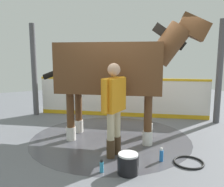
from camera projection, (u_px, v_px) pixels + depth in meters
The scene contains 11 objects.
ground_plane at pixel (116, 138), 5.21m from camera, with size 16.00×16.00×0.02m, color slate.
wet_patch at pixel (110, 138), 5.22m from camera, with size 3.44×3.44×0.00m, color #4C4C54.
barrier_wall at pixel (122, 99), 6.99m from camera, with size 4.00×3.04×1.14m.
roof_post_near at pixel (219, 72), 6.18m from camera, with size 0.16×0.16×2.70m, color #4C4C51.
roof_post_far at pixel (34, 70), 7.04m from camera, with size 0.16×0.16×2.70m, color #4C4C51.
horse at pixel (116, 69), 4.96m from camera, with size 2.88×2.32×2.60m.
handler at pixel (114, 104), 4.15m from camera, with size 0.58×0.44×1.66m.
wash_bucket at pixel (128, 164), 3.63m from camera, with size 0.33×0.33×0.32m.
bottle_shampoo at pixel (102, 167), 3.67m from camera, with size 0.06×0.06×0.20m.
bottle_spray at pixel (161, 155), 4.05m from camera, with size 0.07×0.07×0.24m.
hose_coil at pixel (189, 162), 3.99m from camera, with size 0.51×0.51×0.03m, color black.
Camera 1 is at (2.36, 4.39, 1.80)m, focal length 38.18 mm.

